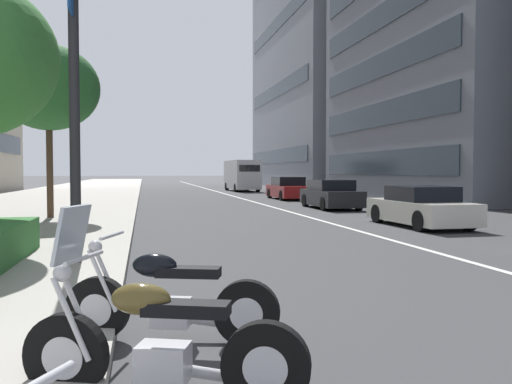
{
  "coord_description": "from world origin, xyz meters",
  "views": [
    {
      "loc": [
        -1.66,
        6.13,
        1.75
      ],
      "look_at": [
        15.98,
        2.41,
        1.04
      ],
      "focal_mm": 37.56,
      "sensor_mm": 36.0,
      "label": 1
    }
  ],
  "objects_px": {
    "motorcycle_under_tarp": "(158,345)",
    "car_approaching_light": "(421,208)",
    "motorcycle_by_sign_pole": "(169,302)",
    "delivery_van_ahead": "(242,175)",
    "street_tree_far_plaza": "(49,88)",
    "car_mid_block_traffic": "(288,189)",
    "car_far_down_avenue": "(331,195)"
  },
  "relations": [
    {
      "from": "street_tree_far_plaza",
      "to": "car_far_down_avenue",
      "type": "bearing_deg",
      "value": -69.67
    },
    {
      "from": "motorcycle_by_sign_pole",
      "to": "car_far_down_avenue",
      "type": "bearing_deg",
      "value": -96.56
    },
    {
      "from": "motorcycle_under_tarp",
      "to": "delivery_van_ahead",
      "type": "relative_size",
      "value": 0.35
    },
    {
      "from": "car_mid_block_traffic",
      "to": "street_tree_far_plaza",
      "type": "distance_m",
      "value": 17.77
    },
    {
      "from": "motorcycle_under_tarp",
      "to": "street_tree_far_plaza",
      "type": "distance_m",
      "value": 16.21
    },
    {
      "from": "car_mid_block_traffic",
      "to": "street_tree_far_plaza",
      "type": "relative_size",
      "value": 0.77
    },
    {
      "from": "car_approaching_light",
      "to": "delivery_van_ahead",
      "type": "height_order",
      "value": "delivery_van_ahead"
    },
    {
      "from": "delivery_van_ahead",
      "to": "street_tree_far_plaza",
      "type": "bearing_deg",
      "value": 154.33
    },
    {
      "from": "motorcycle_by_sign_pole",
      "to": "street_tree_far_plaza",
      "type": "distance_m",
      "value": 14.91
    },
    {
      "from": "car_far_down_avenue",
      "to": "car_mid_block_traffic",
      "type": "distance_m",
      "value": 8.27
    },
    {
      "from": "motorcycle_by_sign_pole",
      "to": "car_approaching_light",
      "type": "height_order",
      "value": "car_approaching_light"
    },
    {
      "from": "motorcycle_under_tarp",
      "to": "car_mid_block_traffic",
      "type": "relative_size",
      "value": 0.46
    },
    {
      "from": "motorcycle_under_tarp",
      "to": "car_approaching_light",
      "type": "distance_m",
      "value": 14.16
    },
    {
      "from": "motorcycle_under_tarp",
      "to": "motorcycle_by_sign_pole",
      "type": "xyz_separation_m",
      "value": [
        1.42,
        -0.15,
        -0.02
      ]
    },
    {
      "from": "car_approaching_light",
      "to": "car_far_down_avenue",
      "type": "xyz_separation_m",
      "value": [
        8.31,
        -0.02,
        0.05
      ]
    },
    {
      "from": "street_tree_far_plaza",
      "to": "car_mid_block_traffic",
      "type": "bearing_deg",
      "value": -43.36
    },
    {
      "from": "motorcycle_by_sign_pole",
      "to": "street_tree_far_plaza",
      "type": "xyz_separation_m",
      "value": [
        13.92,
        3.38,
        4.14
      ]
    },
    {
      "from": "car_far_down_avenue",
      "to": "street_tree_far_plaza",
      "type": "bearing_deg",
      "value": 111.02
    },
    {
      "from": "car_approaching_light",
      "to": "car_mid_block_traffic",
      "type": "relative_size",
      "value": 0.93
    },
    {
      "from": "car_far_down_avenue",
      "to": "car_mid_block_traffic",
      "type": "xyz_separation_m",
      "value": [
        8.27,
        -0.2,
        0.0
      ]
    },
    {
      "from": "motorcycle_by_sign_pole",
      "to": "delivery_van_ahead",
      "type": "relative_size",
      "value": 0.36
    },
    {
      "from": "street_tree_far_plaza",
      "to": "motorcycle_under_tarp",
      "type": "bearing_deg",
      "value": -168.12
    },
    {
      "from": "car_far_down_avenue",
      "to": "car_approaching_light",
      "type": "bearing_deg",
      "value": -179.43
    },
    {
      "from": "car_mid_block_traffic",
      "to": "delivery_van_ahead",
      "type": "xyz_separation_m",
      "value": [
        13.91,
        0.36,
        0.78
      ]
    },
    {
      "from": "car_mid_block_traffic",
      "to": "street_tree_far_plaza",
      "type": "height_order",
      "value": "street_tree_far_plaza"
    },
    {
      "from": "delivery_van_ahead",
      "to": "street_tree_far_plaza",
      "type": "relative_size",
      "value": 1.01
    },
    {
      "from": "car_mid_block_traffic",
      "to": "car_far_down_avenue",
      "type": "bearing_deg",
      "value": 178.11
    },
    {
      "from": "motorcycle_by_sign_pole",
      "to": "car_far_down_avenue",
      "type": "xyz_separation_m",
      "value": [
        18.26,
        -8.32,
        0.22
      ]
    },
    {
      "from": "motorcycle_by_sign_pole",
      "to": "car_mid_block_traffic",
      "type": "bearing_deg",
      "value": -89.88
    },
    {
      "from": "motorcycle_by_sign_pole",
      "to": "car_approaching_light",
      "type": "xyz_separation_m",
      "value": [
        9.94,
        -8.3,
        0.17
      ]
    },
    {
      "from": "motorcycle_under_tarp",
      "to": "motorcycle_by_sign_pole",
      "type": "relative_size",
      "value": 0.99
    },
    {
      "from": "motorcycle_by_sign_pole",
      "to": "car_approaching_light",
      "type": "distance_m",
      "value": 12.96
    }
  ]
}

